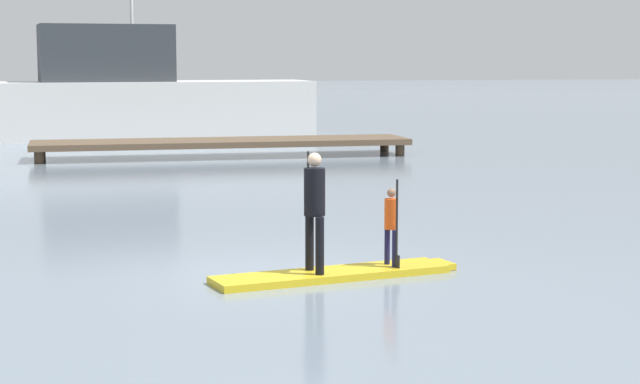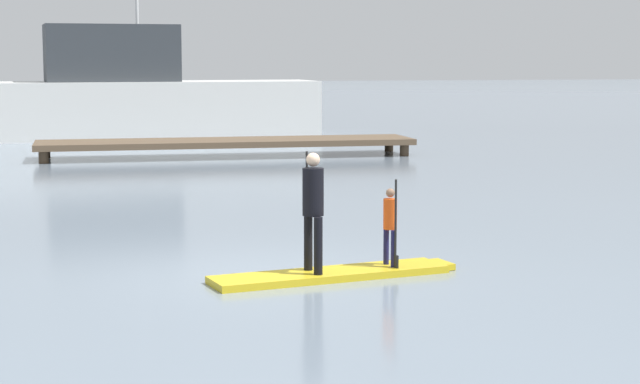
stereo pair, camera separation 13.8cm
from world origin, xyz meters
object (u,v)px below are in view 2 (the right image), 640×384
paddler_adult (313,204)px  fishing_boat_white_large (130,98)px  paddler_child_solo (390,223)px  paddleboard_near (335,274)px

paddler_adult → fishing_boat_white_large: bearing=92.6°
paddler_child_solo → fishing_boat_white_large: fishing_boat_white_large is taller
paddleboard_near → paddler_child_solo: size_ratio=2.89×
paddler_adult → paddler_child_solo: (1.15, 0.21, -0.32)m
paddleboard_near → paddler_adult: size_ratio=2.18×
paddleboard_near → paddler_child_solo: 1.08m
paddler_adult → fishing_boat_white_large: 26.96m
paddleboard_near → fishing_boat_white_large: size_ratio=0.26×
paddler_child_solo → fishing_boat_white_large: bearing=95.1°
paddleboard_near → fishing_boat_white_large: 26.95m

